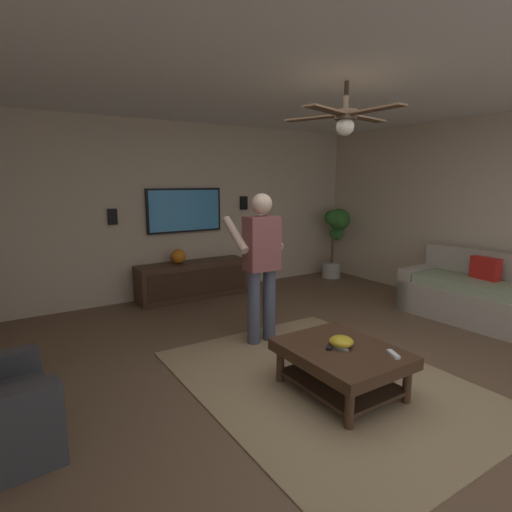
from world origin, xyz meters
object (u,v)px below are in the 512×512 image
object	(u,v)px
remote_white	(393,354)
remote_grey	(340,348)
bowl	(341,341)
couch	(484,297)
ceiling_fan	(345,118)
person_standing	(261,260)
vase_round	(178,256)
remote_black	(331,346)
tv	(185,210)
potted_plant_tall	(336,234)
coffee_table	(341,359)
wall_speaker_left	(244,203)
media_console	(193,280)
wall_speaker_right	(113,217)

from	to	relation	value
remote_white	remote_grey	world-z (taller)	same
bowl	remote_grey	world-z (taller)	bowl
couch	ceiling_fan	world-z (taller)	ceiling_fan
person_standing	vase_round	size ratio (longest dim) A/B	7.45
bowl	remote_black	bearing A→B (deg)	69.23
tv	potted_plant_tall	distance (m)	2.84
potted_plant_tall	coffee_table	bearing A→B (deg)	137.27
person_standing	vase_round	xyz separation A→B (m)	(2.05, 0.13, -0.27)
remote_white	wall_speaker_left	size ratio (longest dim) A/B	0.68
person_standing	vase_round	world-z (taller)	person_standing
media_console	remote_black	xyz separation A→B (m)	(-3.27, 0.21, 0.14)
couch	vase_round	world-z (taller)	couch
coffee_table	vase_round	size ratio (longest dim) A/B	4.55
remote_grey	wall_speaker_right	distance (m)	3.81
bowl	wall_speaker_right	distance (m)	3.77
remote_grey	wall_speaker_left	distance (m)	3.93
tv	bowl	xyz separation A→B (m)	(-3.54, 0.12, -0.88)
couch	potted_plant_tall	world-z (taller)	potted_plant_tall
couch	coffee_table	bearing A→B (deg)	3.86
coffee_table	media_console	bearing A→B (deg)	-2.26
tv	bowl	distance (m)	3.65
remote_black	wall_speaker_left	distance (m)	3.87
coffee_table	remote_grey	distance (m)	0.13
person_standing	ceiling_fan	size ratio (longest dim) A/B	1.38
remote_black	person_standing	bearing A→B (deg)	-128.92
remote_white	vase_round	bearing A→B (deg)	28.44
remote_white	ceiling_fan	xyz separation A→B (m)	(0.75, -0.12, 1.90)
ceiling_fan	tv	bearing A→B (deg)	3.97
wall_speaker_left	ceiling_fan	distance (m)	3.39
wall_speaker_left	wall_speaker_right	world-z (taller)	wall_speaker_left
couch	remote_white	size ratio (longest dim) A/B	12.93
couch	vase_round	xyz separation A→B (m)	(3.02, 2.87, 0.34)
vase_round	wall_speaker_right	world-z (taller)	wall_speaker_right
couch	remote_black	xyz separation A→B (m)	(-0.27, 2.86, 0.09)
couch	tv	distance (m)	4.30
remote_black	wall_speaker_right	size ratio (longest dim) A/B	0.68
media_console	tv	world-z (taller)	tv
remote_white	wall_speaker_right	bearing A→B (deg)	40.28
coffee_table	bowl	size ratio (longest dim) A/B	4.95
media_console	remote_grey	world-z (taller)	media_console
ceiling_fan	couch	bearing A→B (deg)	-92.21
tv	person_standing	size ratio (longest dim) A/B	0.73
coffee_table	remote_black	size ratio (longest dim) A/B	6.67
couch	remote_grey	xyz separation A→B (m)	(-0.35, 2.83, 0.09)
potted_plant_tall	vase_round	size ratio (longest dim) A/B	5.80
remote_white	wall_speaker_right	size ratio (longest dim) A/B	0.68
remote_grey	ceiling_fan	distance (m)	1.99
coffee_table	wall_speaker_left	world-z (taller)	wall_speaker_left
media_console	wall_speaker_right	bearing A→B (deg)	-103.27
media_console	tv	xyz separation A→B (m)	(0.24, 0.00, 1.05)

